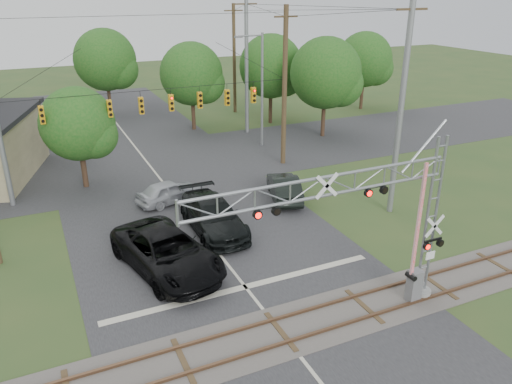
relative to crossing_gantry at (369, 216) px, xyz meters
name	(u,v)px	position (x,y,z in m)	size (l,w,h in m)	color
ground	(306,365)	(-3.50, -1.64, -4.54)	(160.00, 160.00, 0.00)	#2D4720
road_main	(211,244)	(-3.50, 8.36, -4.53)	(14.00, 90.00, 0.02)	#28282A
road_cross	(149,164)	(-3.50, 22.36, -4.53)	(90.00, 12.00, 0.02)	#28282A
railroad_track	(281,332)	(-3.50, 0.36, -4.51)	(90.00, 3.20, 0.17)	#4D4742
crossing_gantry	(369,216)	(0.00, 0.00, 0.00)	(11.25, 0.93, 7.31)	gray
traffic_signal_span	(169,100)	(-2.64, 18.36, 1.15)	(19.34, 0.36, 11.50)	gray
pickup_black	(167,252)	(-6.27, 6.83, -3.57)	(3.21, 6.97, 1.94)	black
car_dark	(213,216)	(-2.82, 9.83, -3.64)	(2.52, 6.21, 1.80)	black
sedan_silver	(169,191)	(-3.97, 14.71, -3.82)	(1.71, 4.24, 1.44)	#A7AAAF
suv_dark	(284,187)	(2.86, 12.21, -3.75)	(1.68, 4.81, 1.58)	black
streetlight	(260,85)	(6.32, 23.22, 0.64)	(2.47, 0.26, 9.27)	gray
utility_poles	(186,86)	(-0.43, 21.59, 1.31)	(24.93, 27.96, 12.25)	#412F1E
treeline	(130,76)	(-2.70, 30.51, 0.90)	(56.79, 25.65, 9.23)	#3A271A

